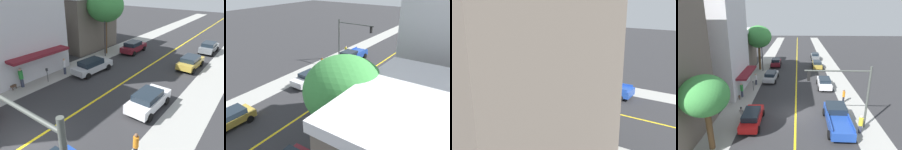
% 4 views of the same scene
% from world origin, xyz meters
% --- Properties ---
extents(ground_plane, '(140.00, 140.00, 0.00)m').
position_xyz_m(ground_plane, '(0.00, 0.00, 0.00)').
color(ground_plane, '#2D2D30').
extents(sidewalk_left, '(2.95, 126.00, 0.01)m').
position_xyz_m(sidewalk_left, '(-6.80, 0.00, 0.00)').
color(sidewalk_left, '#9E9E99').
rests_on(sidewalk_left, ground).
extents(sidewalk_right, '(2.95, 126.00, 0.01)m').
position_xyz_m(sidewalk_right, '(6.80, 0.00, 0.00)').
color(sidewalk_right, '#9E9E99').
rests_on(sidewalk_right, ground).
extents(road_centerline_stripe, '(0.20, 126.00, 0.00)m').
position_xyz_m(road_centerline_stripe, '(0.00, 0.00, 0.00)').
color(road_centerline_stripe, yellow).
rests_on(road_centerline_stripe, ground).
extents(street_tree_left_near, '(4.70, 4.70, 8.18)m').
position_xyz_m(street_tree_left_near, '(-6.97, 16.42, 6.15)').
color(street_tree_left_near, brown).
rests_on(street_tree_left_near, ground).
extents(street_tree_right_corner, '(3.66, 3.66, 6.24)m').
position_xyz_m(street_tree_right_corner, '(-6.73, -6.10, 4.63)').
color(street_tree_right_corner, brown).
rests_on(street_tree_right_corner, ground).
extents(fire_hydrant, '(0.44, 0.24, 0.87)m').
position_xyz_m(fire_hydrant, '(-5.88, -0.57, 0.43)').
color(fire_hydrant, silver).
rests_on(fire_hydrant, ground).
extents(parking_meter, '(0.12, 0.18, 1.41)m').
position_xyz_m(parking_meter, '(-6.00, 6.02, 0.93)').
color(parking_meter, '#4C4C51').
rests_on(parking_meter, ground).
extents(traffic_light_mast, '(5.93, 0.32, 6.07)m').
position_xyz_m(traffic_light_mast, '(4.67, -2.55, 4.14)').
color(traffic_light_mast, '#474C47').
rests_on(traffic_light_mast, ground).
extents(street_lamp, '(0.70, 0.36, 6.50)m').
position_xyz_m(street_lamp, '(-6.29, 15.42, 4.01)').
color(street_lamp, '#38383D').
rests_on(street_lamp, ground).
extents(red_sedan_left_curb, '(2.02, 4.62, 1.45)m').
position_xyz_m(red_sedan_left_curb, '(-4.26, -2.43, 0.77)').
color(red_sedan_left_curb, red).
rests_on(red_sedan_left_curb, ground).
extents(silver_sedan_left_curb, '(2.14, 4.79, 1.45)m').
position_xyz_m(silver_sedan_left_curb, '(-4.08, 10.37, 0.77)').
color(silver_sedan_left_curb, '#B7BABF').
rests_on(silver_sedan_left_curb, ground).
extents(white_sedan_right_curb, '(2.04, 4.31, 1.48)m').
position_xyz_m(white_sedan_right_curb, '(4.05, 7.56, 0.79)').
color(white_sedan_right_curb, silver).
rests_on(white_sedan_right_curb, ground).
extents(gold_sedan_right_curb, '(2.07, 4.37, 1.43)m').
position_xyz_m(gold_sedan_right_curb, '(3.98, 17.78, 0.76)').
color(gold_sedan_right_curb, '#B29338').
rests_on(gold_sedan_right_curb, ground).
extents(blue_pickup_truck, '(2.39, 5.90, 1.74)m').
position_xyz_m(blue_pickup_truck, '(4.03, -2.37, 0.89)').
color(blue_pickup_truck, '#1E429E').
rests_on(blue_pickup_truck, ground).
extents(pedestrian_yellow_shirt, '(0.40, 0.40, 1.75)m').
position_xyz_m(pedestrian_yellow_shirt, '(5.92, -3.50, 0.92)').
color(pedestrian_yellow_shirt, '#33384C').
rests_on(pedestrian_yellow_shirt, ground).
extents(pedestrian_orange_shirt, '(0.31, 0.31, 1.65)m').
position_xyz_m(pedestrian_orange_shirt, '(5.78, 2.75, 0.88)').
color(pedestrian_orange_shirt, black).
rests_on(pedestrian_orange_shirt, ground).
extents(pedestrian_green_shirt, '(0.39, 0.39, 1.84)m').
position_xyz_m(pedestrian_green_shirt, '(-7.02, 3.94, 0.97)').
color(pedestrian_green_shirt, '#33384C').
rests_on(pedestrian_green_shirt, ground).
extents(pedestrian_white_shirt, '(0.34, 0.34, 1.74)m').
position_xyz_m(pedestrian_white_shirt, '(-6.08, 8.28, 0.93)').
color(pedestrian_white_shirt, '#33384C').
rests_on(pedestrian_white_shirt, ground).
extents(small_dog, '(0.43, 0.72, 0.54)m').
position_xyz_m(small_dog, '(-7.15, 3.14, 0.35)').
color(small_dog, '#4C3828').
rests_on(small_dog, ground).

